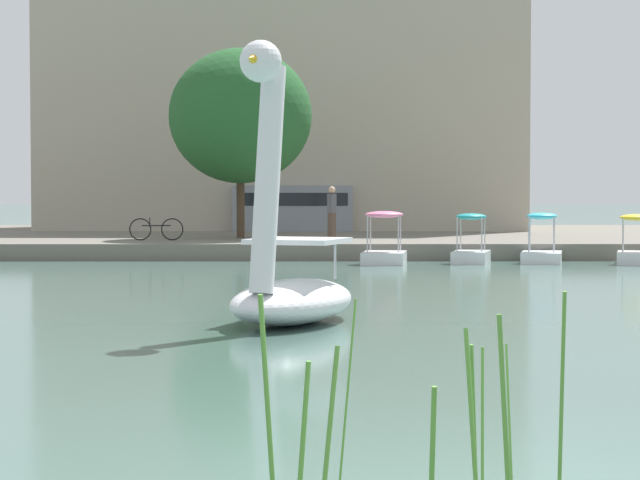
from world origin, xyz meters
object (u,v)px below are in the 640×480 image
object	(u,v)px
pedal_boat_pink	(384,247)
pedal_boat_cyan	(542,250)
pedal_boat_teal	(471,247)
bicycle_parked	(156,229)
swan_boat	(289,274)
pedal_boat_yellow	(638,248)
parked_van	(292,206)
tree_broadleaf_behind_dock	(240,116)
person_on_path	(332,212)

from	to	relation	value
pedal_boat_pink	pedal_boat_cyan	size ratio (longest dim) A/B	0.95
pedal_boat_teal	bicycle_parked	xyz separation A→B (m)	(-9.86, 4.09, 0.42)
swan_boat	pedal_boat_pink	world-z (taller)	swan_boat
pedal_boat_teal	pedal_boat_cyan	size ratio (longest dim) A/B	0.88
pedal_boat_yellow	parked_van	distance (m)	18.04
pedal_boat_pink	tree_broadleaf_behind_dock	bearing A→B (deg)	124.79
pedal_boat_yellow	person_on_path	xyz separation A→B (m)	(-8.88, 4.51, 1.00)
pedal_boat_pink	tree_broadleaf_behind_dock	size ratio (longest dim) A/B	0.30
pedal_boat_cyan	tree_broadleaf_behind_dock	world-z (taller)	tree_broadleaf_behind_dock
pedal_boat_teal	person_on_path	world-z (taller)	person_on_path
pedal_boat_teal	tree_broadleaf_behind_dock	xyz separation A→B (m)	(-7.21, 6.26, 4.29)
person_on_path	pedal_boat_teal	bearing A→B (deg)	-44.84
pedal_boat_cyan	bicycle_parked	xyz separation A→B (m)	(-11.97, 4.02, 0.50)
bicycle_parked	parked_van	size ratio (longest dim) A/B	0.36
swan_boat	pedal_boat_cyan	xyz separation A→B (m)	(7.17, 16.71, -0.39)
pedal_boat_pink	bicycle_parked	bearing A→B (deg)	148.39
pedal_boat_cyan	pedal_boat_yellow	world-z (taller)	pedal_boat_cyan
pedal_boat_teal	bicycle_parked	bearing A→B (deg)	157.46
person_on_path	pedal_boat_yellow	bearing A→B (deg)	-26.92
pedal_boat_teal	tree_broadleaf_behind_dock	bearing A→B (deg)	139.03
swan_boat	pedal_boat_yellow	bearing A→B (deg)	58.56
pedal_boat_teal	parked_van	world-z (taller)	parked_van
bicycle_parked	pedal_boat_teal	bearing A→B (deg)	-22.54
pedal_boat_yellow	pedal_boat_pink	bearing A→B (deg)	179.29
swan_boat	pedal_boat_yellow	xyz separation A→B (m)	(9.88, 16.16, -0.31)
swan_boat	pedal_boat_teal	xyz separation A→B (m)	(5.06, 16.63, -0.31)
pedal_boat_teal	parked_van	distance (m)	15.34
tree_broadleaf_behind_dock	pedal_boat_pink	bearing A→B (deg)	-55.21
swan_boat	pedal_boat_teal	world-z (taller)	swan_boat
pedal_boat_teal	pedal_boat_cyan	xyz separation A→B (m)	(2.11, 0.08, -0.08)
pedal_boat_cyan	parked_van	distance (m)	16.16
swan_boat	bicycle_parked	size ratio (longest dim) A/B	2.38
swan_boat	pedal_boat_teal	bearing A→B (deg)	73.07
bicycle_parked	pedal_boat_cyan	bearing A→B (deg)	-18.54
pedal_boat_cyan	person_on_path	world-z (taller)	person_on_path
pedal_boat_cyan	parked_van	bearing A→B (deg)	118.34
pedal_boat_pink	pedal_boat_teal	xyz separation A→B (m)	(2.60, 0.38, -0.03)
person_on_path	parked_van	xyz separation A→B (m)	(-1.48, 10.22, 0.07)
parked_van	pedal_boat_cyan	bearing A→B (deg)	-61.66
swan_boat	person_on_path	world-z (taller)	swan_boat
tree_broadleaf_behind_dock	parked_van	bearing A→B (deg)	78.22
person_on_path	bicycle_parked	bearing A→B (deg)	179.46
swan_boat	parked_van	distance (m)	30.90
pedal_boat_pink	pedal_boat_yellow	size ratio (longest dim) A/B	1.03
person_on_path	parked_van	world-z (taller)	parked_van
pedal_boat_pink	bicycle_parked	size ratio (longest dim) A/B	1.20
pedal_boat_yellow	person_on_path	world-z (taller)	person_on_path
pedal_boat_cyan	parked_van	size ratio (longest dim) A/B	0.46
pedal_boat_yellow	pedal_boat_teal	bearing A→B (deg)	174.43
swan_boat	bicycle_parked	xyz separation A→B (m)	(-4.80, 20.72, 0.11)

